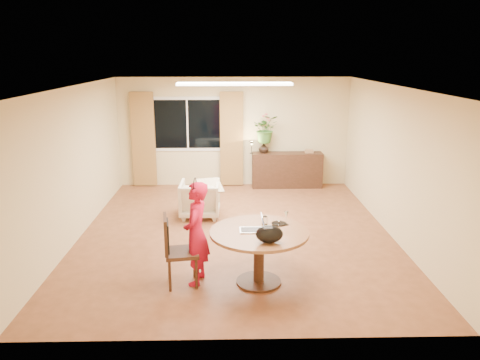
# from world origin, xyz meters

# --- Properties ---
(floor) EXTENTS (6.50, 6.50, 0.00)m
(floor) POSITION_xyz_m (0.00, 0.00, 0.00)
(floor) COLOR brown
(floor) RESTS_ON ground
(ceiling) EXTENTS (6.50, 6.50, 0.00)m
(ceiling) POSITION_xyz_m (0.00, 0.00, 2.60)
(ceiling) COLOR white
(ceiling) RESTS_ON wall_back
(wall_back) EXTENTS (5.50, 0.00, 5.50)m
(wall_back) POSITION_xyz_m (0.00, 3.25, 1.30)
(wall_back) COLOR beige
(wall_back) RESTS_ON floor
(wall_left) EXTENTS (0.00, 6.50, 6.50)m
(wall_left) POSITION_xyz_m (-2.75, 0.00, 1.30)
(wall_left) COLOR beige
(wall_left) RESTS_ON floor
(wall_right) EXTENTS (0.00, 6.50, 6.50)m
(wall_right) POSITION_xyz_m (2.75, 0.00, 1.30)
(wall_right) COLOR beige
(wall_right) RESTS_ON floor
(window) EXTENTS (1.70, 0.03, 1.30)m
(window) POSITION_xyz_m (-1.10, 3.23, 1.50)
(window) COLOR white
(window) RESTS_ON wall_back
(curtain_left) EXTENTS (0.55, 0.08, 2.25)m
(curtain_left) POSITION_xyz_m (-2.15, 3.15, 1.15)
(curtain_left) COLOR brown
(curtain_left) RESTS_ON wall_back
(curtain_right) EXTENTS (0.55, 0.08, 2.25)m
(curtain_right) POSITION_xyz_m (-0.05, 3.15, 1.15)
(curtain_right) COLOR brown
(curtain_right) RESTS_ON wall_back
(ceiling_panel) EXTENTS (2.20, 0.35, 0.05)m
(ceiling_panel) POSITION_xyz_m (0.00, 1.20, 2.57)
(ceiling_panel) COLOR white
(ceiling_panel) RESTS_ON ceiling
(dining_table) EXTENTS (1.36, 1.36, 0.78)m
(dining_table) POSITION_xyz_m (0.29, -1.90, 0.61)
(dining_table) COLOR brown
(dining_table) RESTS_ON floor
(dining_chair) EXTENTS (0.55, 0.51, 1.01)m
(dining_chair) POSITION_xyz_m (-0.77, -1.92, 0.51)
(dining_chair) COLOR black
(dining_chair) RESTS_ON floor
(child) EXTENTS (0.58, 0.42, 1.46)m
(child) POSITION_xyz_m (-0.57, -1.85, 0.73)
(child) COLOR red
(child) RESTS_ON floor
(laptop) EXTENTS (0.36, 0.24, 0.24)m
(laptop) POSITION_xyz_m (0.19, -1.88, 0.90)
(laptop) COLOR #B7B7BC
(laptop) RESTS_ON dining_table
(tumbler) EXTENTS (0.09, 0.09, 0.12)m
(tumbler) POSITION_xyz_m (0.39, -1.64, 0.83)
(tumbler) COLOR white
(tumbler) RESTS_ON dining_table
(wine_glass) EXTENTS (0.09, 0.09, 0.21)m
(wine_glass) POSITION_xyz_m (0.69, -1.67, 0.88)
(wine_glass) COLOR white
(wine_glass) RESTS_ON dining_table
(pot_lid) EXTENTS (0.21, 0.21, 0.03)m
(pot_lid) POSITION_xyz_m (0.59, -1.64, 0.79)
(pot_lid) COLOR white
(pot_lid) RESTS_ON dining_table
(handbag) EXTENTS (0.38, 0.25, 0.24)m
(handbag) POSITION_xyz_m (0.40, -2.31, 0.90)
(handbag) COLOR black
(handbag) RESTS_ON dining_table
(armchair) EXTENTS (0.77, 0.80, 0.71)m
(armchair) POSITION_xyz_m (-0.69, 0.93, 0.36)
(armchair) COLOR beige
(armchair) RESTS_ON floor
(throw) EXTENTS (0.58, 0.65, 0.03)m
(throw) POSITION_xyz_m (-0.49, 0.85, 0.73)
(throw) COLOR beige
(throw) RESTS_ON armchair
(sideboard) EXTENTS (1.67, 0.41, 0.84)m
(sideboard) POSITION_xyz_m (1.28, 3.01, 0.42)
(sideboard) COLOR black
(sideboard) RESTS_ON floor
(vase) EXTENTS (0.29, 0.29, 0.25)m
(vase) POSITION_xyz_m (0.71, 3.01, 0.96)
(vase) COLOR black
(vase) RESTS_ON sideboard
(bouquet) EXTENTS (0.63, 0.55, 0.66)m
(bouquet) POSITION_xyz_m (0.75, 3.01, 1.41)
(bouquet) COLOR #386F29
(bouquet) RESTS_ON vase
(book_stack) EXTENTS (0.24, 0.20, 0.08)m
(book_stack) POSITION_xyz_m (1.80, 3.01, 0.88)
(book_stack) COLOR olive
(book_stack) RESTS_ON sideboard
(desk_lamp) EXTENTS (0.14, 0.14, 0.32)m
(desk_lamp) POSITION_xyz_m (0.42, 2.96, 1.00)
(desk_lamp) COLOR black
(desk_lamp) RESTS_ON sideboard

